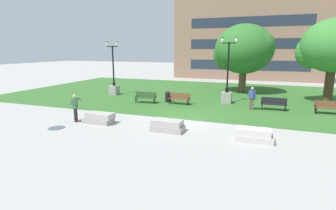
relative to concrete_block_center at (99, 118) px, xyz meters
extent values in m
plane|color=#A3A09B|center=(4.70, 2.54, -0.31)|extent=(140.00, 140.00, 0.00)
cube|color=#336628|center=(4.70, 12.54, -0.30)|extent=(40.00, 20.00, 0.02)
cube|color=#9E9991|center=(-0.07, 0.00, -0.15)|extent=(1.80, 0.90, 0.32)
cube|color=#A6A098|center=(0.09, 0.00, 0.17)|extent=(1.66, 0.83, 0.32)
cube|color=#9E9991|center=(4.48, -0.07, -0.15)|extent=(1.80, 0.90, 0.32)
cube|color=#A6A098|center=(4.46, -0.07, 0.17)|extent=(1.66, 0.83, 0.32)
cube|color=#BCB7B2|center=(9.04, -0.10, -0.15)|extent=(1.80, 0.90, 0.32)
cube|color=beige|center=(8.97, -0.10, 0.17)|extent=(1.66, 0.83, 0.32)
cylinder|color=#28282D|center=(-1.61, -0.11, 0.12)|extent=(0.15, 0.15, 0.86)
cylinder|color=#28282D|center=(-1.54, -0.30, 0.12)|extent=(0.15, 0.15, 0.86)
cube|color=#3D7047|center=(-1.57, -0.20, 0.85)|extent=(0.36, 0.46, 0.60)
cylinder|color=#3D7047|center=(-1.67, 0.29, 1.04)|extent=(0.28, 0.55, 0.31)
cylinder|color=#3D7047|center=(-1.48, -0.70, 1.04)|extent=(0.28, 0.55, 0.31)
sphere|color=tan|center=(-1.57, -0.20, 1.29)|extent=(0.22, 0.22, 0.22)
cube|color=maroon|center=(-1.20, -0.02, -0.22)|extent=(0.68, 0.73, 0.02)
cube|color=maroon|center=(-0.91, 0.31, -0.20)|extent=(0.23, 0.22, 0.06)
cube|color=maroon|center=(-1.50, -0.36, -0.20)|extent=(0.23, 0.22, 0.06)
cylinder|color=silver|center=(-1.14, 0.21, -0.28)|extent=(0.06, 0.06, 0.06)
cylinder|color=silver|center=(-0.98, 0.07, -0.28)|extent=(0.06, 0.06, 0.06)
cylinder|color=silver|center=(-1.43, -0.12, -0.28)|extent=(0.06, 0.06, 0.06)
cylinder|color=silver|center=(-1.27, -0.26, -0.28)|extent=(0.06, 0.06, 0.06)
cylinder|color=#47515B|center=(-1.68, -1.75, -0.30)|extent=(0.96, 0.96, 0.01)
cube|color=brown|center=(2.86, 6.90, 0.15)|extent=(1.82, 0.55, 0.05)
cube|color=brown|center=(2.88, 7.15, 0.38)|extent=(1.80, 0.24, 0.46)
cube|color=black|center=(2.02, 6.95, 0.27)|extent=(0.08, 0.40, 0.04)
cube|color=black|center=(3.70, 6.85, 0.27)|extent=(0.08, 0.40, 0.04)
cylinder|color=black|center=(2.05, 6.79, -0.08)|extent=(0.07, 0.07, 0.41)
cylinder|color=black|center=(3.65, 6.69, -0.08)|extent=(0.07, 0.07, 0.41)
cylinder|color=black|center=(2.07, 7.11, -0.08)|extent=(0.07, 0.07, 0.41)
cylinder|color=black|center=(3.67, 7.01, -0.08)|extent=(0.07, 0.07, 0.41)
cube|color=brown|center=(13.60, 7.34, 0.15)|extent=(1.82, 0.55, 0.05)
cube|color=brown|center=(13.59, 7.59, 0.38)|extent=(1.80, 0.23, 0.46)
cube|color=black|center=(12.77, 7.29, 0.27)|extent=(0.08, 0.40, 0.04)
cylinder|color=black|center=(12.82, 7.13, -0.08)|extent=(0.07, 0.07, 0.41)
cylinder|color=black|center=(12.80, 7.45, -0.08)|extent=(0.07, 0.07, 0.41)
cube|color=#284723|center=(0.07, 6.44, 0.15)|extent=(1.83, 0.61, 0.05)
cube|color=#284723|center=(0.04, 6.69, 0.38)|extent=(1.80, 0.30, 0.46)
cube|color=black|center=(-0.77, 6.36, 0.27)|extent=(0.10, 0.40, 0.04)
cube|color=black|center=(0.90, 6.52, 0.27)|extent=(0.10, 0.40, 0.04)
cylinder|color=black|center=(-0.71, 6.20, -0.08)|extent=(0.07, 0.07, 0.41)
cylinder|color=black|center=(0.88, 6.36, -0.08)|extent=(0.07, 0.07, 0.41)
cylinder|color=black|center=(-0.74, 6.52, -0.08)|extent=(0.07, 0.07, 0.41)
cylinder|color=black|center=(0.85, 6.67, -0.08)|extent=(0.07, 0.07, 0.41)
cube|color=black|center=(10.05, 7.33, 0.15)|extent=(1.80, 0.45, 0.05)
cube|color=black|center=(10.05, 7.58, 0.38)|extent=(1.80, 0.13, 0.46)
cube|color=black|center=(9.21, 7.33, 0.27)|extent=(0.06, 0.40, 0.04)
cube|color=black|center=(10.89, 7.33, 0.27)|extent=(0.06, 0.40, 0.04)
cylinder|color=black|center=(9.25, 7.17, -0.08)|extent=(0.07, 0.07, 0.41)
cylinder|color=black|center=(10.85, 7.17, -0.08)|extent=(0.07, 0.07, 0.41)
cylinder|color=black|center=(9.25, 7.49, -0.08)|extent=(0.07, 0.07, 0.41)
cylinder|color=black|center=(10.85, 7.49, -0.08)|extent=(0.07, 0.07, 0.41)
cube|color=gray|center=(6.41, 8.87, 0.16)|extent=(0.80, 0.80, 0.90)
cylinder|color=black|center=(6.41, 8.87, 0.76)|extent=(0.28, 0.28, 0.30)
cylinder|color=black|center=(6.41, 8.87, 2.66)|extent=(0.14, 0.14, 4.09)
cube|color=black|center=(6.41, 8.87, 4.60)|extent=(1.10, 0.08, 0.08)
ellipsoid|color=white|center=(5.86, 8.87, 4.84)|extent=(0.22, 0.22, 0.36)
cone|color=black|center=(5.86, 8.87, 5.04)|extent=(0.20, 0.20, 0.13)
ellipsoid|color=white|center=(6.96, 8.87, 4.84)|extent=(0.22, 0.22, 0.36)
cone|color=black|center=(6.96, 8.87, 5.04)|extent=(0.20, 0.20, 0.13)
cube|color=gray|center=(-4.62, 9.19, 0.16)|extent=(0.80, 0.80, 0.90)
cylinder|color=black|center=(-4.62, 9.19, 0.76)|extent=(0.28, 0.28, 0.30)
cylinder|color=black|center=(-4.62, 9.19, 2.54)|extent=(0.14, 0.14, 3.85)
cube|color=black|center=(-4.62, 9.19, 4.37)|extent=(1.10, 0.08, 0.08)
ellipsoid|color=white|center=(-5.17, 9.19, 4.61)|extent=(0.22, 0.22, 0.36)
cone|color=black|center=(-5.17, 9.19, 4.80)|extent=(0.20, 0.20, 0.13)
ellipsoid|color=white|center=(-4.07, 9.19, 4.61)|extent=(0.22, 0.22, 0.36)
cone|color=black|center=(-4.07, 9.19, 4.80)|extent=(0.20, 0.20, 0.13)
cylinder|color=brown|center=(7.11, 15.10, 1.13)|extent=(0.73, 0.73, 2.83)
ellipsoid|color=#2D6B28|center=(7.11, 15.10, 4.15)|extent=(5.86, 5.86, 4.98)
sphere|color=#2D6B28|center=(5.50, 15.69, 3.56)|extent=(3.22, 3.22, 3.22)
sphere|color=#2D6B28|center=(8.58, 14.52, 4.44)|extent=(2.93, 2.93, 2.93)
cylinder|color=#42301E|center=(14.21, 11.22, 1.38)|extent=(0.69, 0.69, 3.33)
ellipsoid|color=#387F33|center=(14.21, 11.22, 4.40)|extent=(4.95, 4.95, 4.20)
sphere|color=#387F33|center=(12.85, 11.71, 3.91)|extent=(2.72, 2.72, 2.72)
cylinder|color=black|center=(1.67, 7.56, 0.11)|extent=(0.48, 0.48, 0.80)
cone|color=black|center=(1.67, 7.56, 0.59)|extent=(0.49, 0.49, 0.16)
cylinder|color=brown|center=(8.43, 6.97, 0.14)|extent=(0.15, 0.15, 0.86)
cylinder|color=brown|center=(8.60, 6.87, 0.14)|extent=(0.15, 0.15, 0.86)
cube|color=#334784|center=(8.51, 6.92, 0.87)|extent=(0.47, 0.42, 0.60)
cylinder|color=#334784|center=(8.29, 7.09, 0.90)|extent=(0.18, 0.17, 0.56)
cylinder|color=#334784|center=(8.73, 6.75, 0.90)|extent=(0.18, 0.17, 0.56)
sphere|color=tan|center=(8.51, 6.92, 1.31)|extent=(0.22, 0.22, 0.22)
cube|color=#8E6B56|center=(6.67, 27.04, 6.48)|extent=(22.10, 1.00, 13.57)
cube|color=#232D3D|center=(6.67, 26.53, 1.89)|extent=(16.58, 0.03, 1.40)
cube|color=#232D3D|center=(6.67, 26.53, 4.89)|extent=(16.58, 0.03, 1.40)
cube|color=#232D3D|center=(6.67, 26.53, 7.89)|extent=(16.58, 0.03, 1.40)
camera|label=1|loc=(9.33, -13.01, 4.10)|focal=28.00mm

